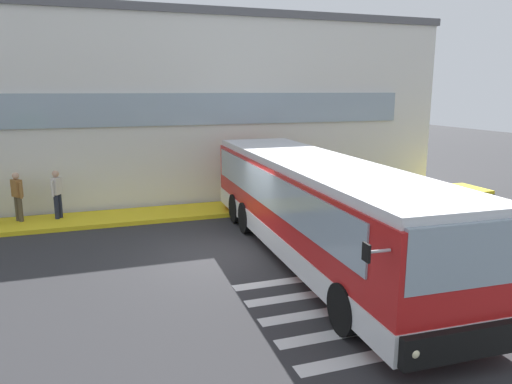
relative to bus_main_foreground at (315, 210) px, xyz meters
The scene contains 7 objects.
ground_plane 3.04m from the bus_main_foreground, 157.55° to the left, with size 80.00×90.00×0.02m, color #2B2B2D.
bay_paint_stripes 3.47m from the bus_main_foreground, 99.31° to the right, with size 4.40×3.96×0.01m.
terminal_building 13.32m from the bus_main_foreground, 104.21° to the left, with size 25.15×13.80×7.58m.
boarding_curb 6.48m from the bus_main_foreground, 113.32° to the left, with size 27.35×2.00×0.15m, color yellow.
bus_main_foreground is the anchor object (origin of this frame).
passenger_by_doorway 10.17m from the bus_main_foreground, 142.60° to the left, with size 0.40×0.50×1.68m.
passenger_at_curb_edge 9.19m from the bus_main_foreground, 138.09° to the left, with size 0.38×0.52×1.68m.
Camera 1 is at (-3.14, -12.50, 4.52)m, focal length 33.91 mm.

